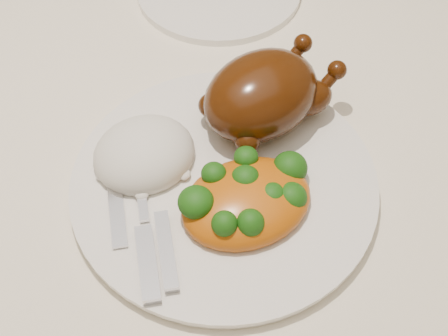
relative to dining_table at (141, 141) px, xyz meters
name	(u,v)px	position (x,y,z in m)	size (l,w,h in m)	color
dining_table	(141,141)	(0.00, 0.00, 0.00)	(1.60, 0.90, 0.76)	brown
tablecloth	(135,101)	(0.00, 0.00, 0.07)	(1.73, 1.03, 0.18)	white
dinner_plate	(224,184)	(0.03, -0.18, 0.11)	(0.30, 0.30, 0.01)	white
roast_chicken	(264,94)	(0.10, -0.12, 0.15)	(0.17, 0.12, 0.08)	#471D07
rice_mound	(144,154)	(-0.03, -0.12, 0.13)	(0.11, 0.10, 0.05)	white
mac_and_cheese	(249,198)	(0.04, -0.22, 0.13)	(0.13, 0.10, 0.05)	#C8500C
cutlery	(146,235)	(-0.06, -0.21, 0.12)	(0.06, 0.18, 0.01)	silver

